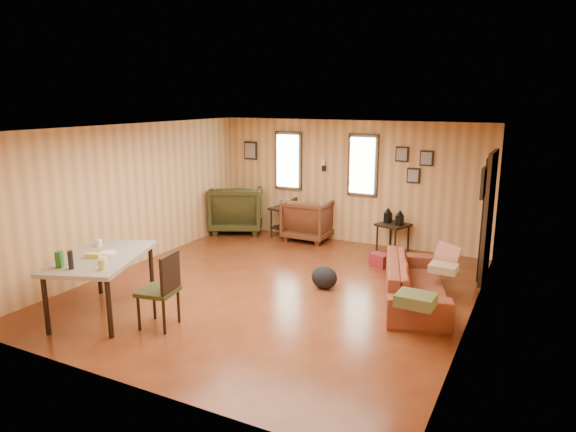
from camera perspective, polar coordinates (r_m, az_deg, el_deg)
name	(u,v)px	position (r m, az deg, el deg)	size (l,w,h in m)	color
room	(294,209)	(7.62, 0.70, 0.82)	(5.54, 6.04, 2.44)	brown
sofa	(416,275)	(7.41, 14.06, -6.39)	(2.05, 0.60, 0.80)	brown
recliner_brown	(310,217)	(10.36, 2.41, -0.15)	(0.89, 0.84, 0.92)	#542C19
recliner_green	(237,206)	(11.04, -5.72, 1.12)	(1.07, 1.00, 1.10)	#2E3016
end_table	(287,217)	(10.56, -0.09, -0.07)	(0.66, 0.62, 0.76)	black
side_table	(393,222)	(9.71, 11.63, -0.71)	(0.66, 0.66, 0.82)	black
cooler	(380,260)	(8.91, 10.19, -4.85)	(0.38, 0.33, 0.22)	maroon
backpack	(324,278)	(7.79, 4.05, -6.83)	(0.49, 0.43, 0.35)	black
sofa_pillows	(432,279)	(6.99, 15.71, -6.74)	(0.48, 1.90, 0.39)	#48502D
dining_table	(101,261)	(7.15, -20.10, -4.74)	(1.44, 1.81, 1.03)	gray
dining_chair	(163,286)	(6.58, -13.74, -7.61)	(0.50, 0.50, 0.96)	#2E3016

